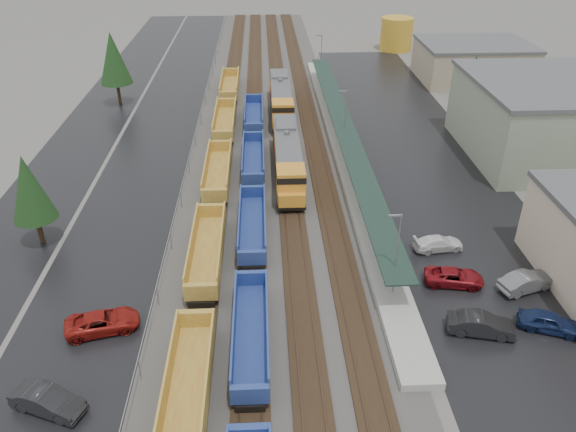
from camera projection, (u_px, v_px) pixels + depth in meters
name	position (u px, v px, depth m)	size (l,w,h in m)	color
ballast_strip	(268.00, 124.00, 80.24)	(20.00, 160.00, 0.08)	#302D2B
trackbed	(268.00, 123.00, 80.18)	(14.60, 160.00, 0.22)	black
west_parking_lot	(163.00, 126.00, 79.64)	(10.00, 160.00, 0.02)	black
west_road	(91.00, 127.00, 79.23)	(9.00, 160.00, 0.02)	black
east_commuter_lot	(416.00, 150.00, 72.42)	(16.00, 100.00, 0.02)	black
station_platform	(344.00, 146.00, 71.67)	(3.00, 80.00, 8.00)	#9E9B93
chainlink_fence	(200.00, 119.00, 77.71)	(0.08, 160.04, 2.02)	gray
tree_west_near	(29.00, 188.00, 50.55)	(3.96, 3.96, 9.00)	#332316
tree_west_far	(113.00, 58.00, 84.35)	(4.84, 4.84, 11.00)	#332316
tree_east	(473.00, 81.00, 76.43)	(4.40, 4.40, 10.00)	#332316
locomotive_lead	(288.00, 158.00, 64.40)	(2.99, 19.73, 4.47)	black
locomotive_trail	(281.00, 99.00, 82.51)	(2.99, 19.73, 4.47)	black
well_string_yellow	(213.00, 206.00, 57.05)	(2.77, 94.49, 2.46)	#A9702F
well_string_blue	(252.00, 271.00, 47.47)	(2.57, 89.13, 2.28)	navy
storage_tank	(396.00, 34.00, 115.66)	(6.51, 6.51, 6.51)	gold
parked_car_west_b	(48.00, 401.00, 35.86)	(4.95, 1.73, 1.63)	black
parked_car_west_c	(103.00, 322.00, 42.47)	(5.50, 2.54, 1.53)	maroon
parked_car_east_a	(481.00, 325.00, 42.12)	(5.01, 1.75, 1.65)	black
parked_car_east_b	(454.00, 277.00, 47.52)	(4.97, 2.29, 1.38)	maroon
parked_car_east_c	(438.00, 243.00, 52.06)	(4.66, 1.89, 1.35)	white
parked_car_east_d	(549.00, 322.00, 42.48)	(4.55, 1.83, 1.55)	#13214A
parked_car_east_e	(526.00, 282.00, 46.74)	(4.93, 1.72, 1.62)	slate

